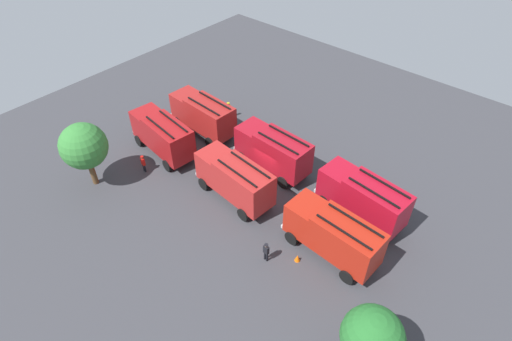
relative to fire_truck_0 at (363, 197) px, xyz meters
name	(u,v)px	position (x,y,z in m)	size (l,w,h in m)	color
ground_plane	(256,183)	(8.71, 2.44, -2.15)	(54.68, 54.68, 0.00)	#38383D
fire_truck_0	(363,197)	(0.00, 0.00, 0.00)	(7.40, 3.30, 3.88)	#AA0F20
fire_truck_1	(273,150)	(8.84, 0.04, 0.00)	(7.29, 2.99, 3.88)	maroon
fire_truck_2	(203,114)	(17.46, 0.19, 0.00)	(7.31, 3.05, 3.88)	maroon
fire_truck_3	(333,234)	(-0.30, 4.59, 0.00)	(7.30, 3.02, 3.88)	#AE1F11
fire_truck_4	(235,178)	(8.83, 4.90, 0.00)	(7.38, 3.23, 3.88)	#AC2221
fire_truck_5	(163,134)	(17.83, 4.89, 0.00)	(7.44, 3.46, 3.88)	maroon
firefighter_0	(366,183)	(1.02, -2.68, -1.16)	(0.46, 0.47, 1.77)	black
firefighter_1	(228,109)	(17.38, -3.22, -1.13)	(0.33, 0.46, 1.80)	black
firefighter_2	(266,251)	(2.84, 8.12, -1.20)	(0.44, 0.28, 1.71)	black
firefighter_3	(255,132)	(12.79, -2.10, -1.16)	(0.44, 0.29, 1.76)	black
firefighter_4	(143,163)	(17.20, 7.82, -1.20)	(0.46, 0.31, 1.70)	black
tree_0	(372,337)	(-6.25, 10.33, 1.43)	(3.43, 3.43, 5.32)	brown
tree_1	(84,146)	(19.19, 11.54, 1.85)	(3.84, 3.84, 5.95)	brown
traffic_cone_0	(297,258)	(1.09, 6.69, -1.86)	(0.41, 0.41, 0.59)	#F2600C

